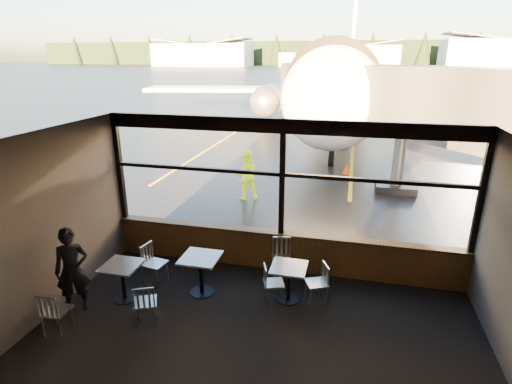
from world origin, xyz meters
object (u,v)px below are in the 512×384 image
at_px(cafe_table_left, 123,282).
at_px(chair_left_s, 56,311).
at_px(chair_near_w, 274,284).
at_px(ground_crew, 246,175).
at_px(chair_near_n, 282,259).
at_px(chair_mid_s, 145,303).
at_px(chair_mid_w, 155,264).
at_px(airliner, 349,40).
at_px(cafe_table_mid, 201,275).
at_px(cone_wing, 270,122).
at_px(chair_near_e, 316,284).
at_px(cone_nose, 347,169).
at_px(cafe_table_near, 288,283).
at_px(passenger, 72,270).
at_px(jet_bridge, 422,137).

height_order(cafe_table_left, chair_left_s, chair_left_s).
distance_m(chair_near_w, ground_crew, 6.22).
xyz_separation_m(chair_near_n, chair_mid_s, (-2.17, -2.16, -0.04)).
relative_size(chair_mid_w, chair_left_s, 1.03).
height_order(airliner, cafe_table_mid, airliner).
distance_m(cafe_table_left, cone_wing, 21.93).
xyz_separation_m(airliner, ground_crew, (-2.73, -17.96, -4.90)).
relative_size(cafe_table_left, chair_near_e, 0.94).
xyz_separation_m(airliner, chair_left_s, (-4.15, -25.64, -5.33)).
relative_size(chair_mid_s, chair_mid_w, 0.95).
bearing_deg(chair_mid_w, airliner, -178.05).
bearing_deg(chair_left_s, ground_crew, 76.90).
relative_size(airliner, cone_wing, 83.09).
relative_size(ground_crew, cone_nose, 4.00).
distance_m(cone_nose, cone_wing, 12.78).
height_order(cafe_table_left, chair_near_e, chair_near_e).
bearing_deg(cafe_table_near, chair_mid_w, -179.50).
bearing_deg(airliner, cafe_table_mid, -94.55).
bearing_deg(cafe_table_mid, cafe_table_left, -158.35).
height_order(chair_near_e, chair_mid_w, chair_mid_w).
distance_m(passenger, cone_nose, 12.02).
distance_m(chair_near_n, chair_mid_w, 2.77).
distance_m(cafe_table_left, chair_mid_w, 0.80).
relative_size(chair_left_s, cone_wing, 1.95).
relative_size(airliner, cafe_table_near, 48.97).
bearing_deg(chair_mid_s, chair_near_n, 19.39).
relative_size(cafe_table_left, chair_near_w, 0.97).
height_order(chair_left_s, cone_wing, chair_left_s).
bearing_deg(passenger, cafe_table_near, -13.54).
bearing_deg(chair_near_w, airliner, 158.99).
relative_size(cafe_table_near, chair_mid_s, 0.90).
bearing_deg(cone_wing, chair_near_n, -77.58).
distance_m(chair_near_e, chair_near_n, 1.12).
xyz_separation_m(cafe_table_mid, chair_near_e, (2.36, 0.24, -0.00)).
relative_size(chair_near_n, chair_mid_w, 1.02).
relative_size(airliner, chair_near_e, 45.11).
bearing_deg(chair_near_e, passenger, 82.91).
height_order(chair_near_n, cone_wing, chair_near_n).
distance_m(cafe_table_mid, chair_near_w, 1.53).
bearing_deg(cafe_table_mid, jet_bridge, 53.89).
xyz_separation_m(airliner, chair_mid_s, (-2.76, -25.02, -5.34)).
bearing_deg(airliner, jet_bridge, -79.73).
distance_m(chair_mid_w, chair_left_s, 2.15).
height_order(chair_left_s, passenger, passenger).
height_order(chair_near_n, cone_nose, chair_near_n).
bearing_deg(ground_crew, chair_near_w, 85.57).
bearing_deg(cafe_table_left, cafe_table_mid, 21.65).
xyz_separation_m(chair_near_w, chair_near_n, (0.00, 0.93, 0.06)).
height_order(chair_mid_w, cone_wing, chair_mid_w).
bearing_deg(ground_crew, passenger, 52.78).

